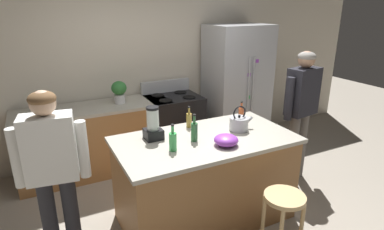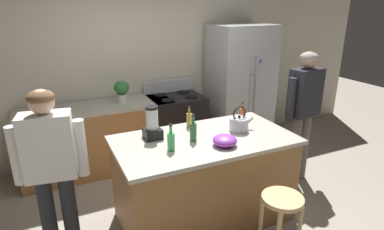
% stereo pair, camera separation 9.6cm
% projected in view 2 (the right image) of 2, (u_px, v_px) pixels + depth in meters
% --- Properties ---
extents(ground_plane, '(14.00, 14.00, 0.00)m').
position_uv_depth(ground_plane, '(204.00, 216.00, 3.53)').
color(ground_plane, '#9E9384').
extents(back_wall, '(8.00, 0.10, 2.70)m').
position_uv_depth(back_wall, '(145.00, 64.00, 4.75)').
color(back_wall, beige).
rests_on(back_wall, ground_plane).
extents(kitchen_island, '(1.79, 0.97, 0.92)m').
position_uv_depth(kitchen_island, '(204.00, 179.00, 3.37)').
color(kitchen_island, '#9E6B3D').
rests_on(kitchen_island, ground_plane).
extents(back_counter_run, '(2.00, 0.64, 0.92)m').
position_uv_depth(back_counter_run, '(100.00, 138.00, 4.38)').
color(back_counter_run, '#9E6B3D').
rests_on(back_counter_run, ground_plane).
extents(refrigerator, '(0.90, 0.73, 1.90)m').
position_uv_depth(refrigerator, '(240.00, 87.00, 5.05)').
color(refrigerator, '#B7BABF').
rests_on(refrigerator, ground_plane).
extents(stove_range, '(0.76, 0.65, 1.10)m').
position_uv_depth(stove_range, '(176.00, 126.00, 4.80)').
color(stove_range, black).
rests_on(stove_range, ground_plane).
extents(person_by_island_left, '(0.60, 0.28, 1.57)m').
position_uv_depth(person_by_island_left, '(51.00, 162.00, 2.68)').
color(person_by_island_left, '#26262B').
rests_on(person_by_island_left, ground_plane).
extents(person_by_sink_right, '(0.60, 0.28, 1.67)m').
position_uv_depth(person_by_sink_right, '(304.00, 106.00, 3.94)').
color(person_by_sink_right, '#66605B').
rests_on(person_by_sink_right, ground_plane).
extents(bar_stool, '(0.36, 0.36, 0.63)m').
position_uv_depth(bar_stool, '(281.00, 210.00, 2.81)').
color(bar_stool, tan).
rests_on(bar_stool, ground_plane).
extents(potted_plant, '(0.20, 0.20, 0.30)m').
position_uv_depth(potted_plant, '(122.00, 90.00, 4.31)').
color(potted_plant, silver).
rests_on(potted_plant, back_counter_run).
extents(blender_appliance, '(0.17, 0.17, 0.33)m').
position_uv_depth(blender_appliance, '(152.00, 125.00, 3.18)').
color(blender_appliance, black).
rests_on(blender_appliance, kitchen_island).
extents(bottle_cooking_sauce, '(0.06, 0.06, 0.22)m').
position_uv_depth(bottle_cooking_sauce, '(242.00, 113.00, 3.70)').
color(bottle_cooking_sauce, '#B24C26').
rests_on(bottle_cooking_sauce, kitchen_island).
extents(bottle_vinegar, '(0.06, 0.06, 0.24)m').
position_uv_depth(bottle_vinegar, '(189.00, 120.00, 3.48)').
color(bottle_vinegar, olive).
rests_on(bottle_vinegar, kitchen_island).
extents(bottle_soda, '(0.07, 0.07, 0.26)m').
position_uv_depth(bottle_soda, '(171.00, 141.00, 2.93)').
color(bottle_soda, '#3FB259').
rests_on(bottle_soda, kitchen_island).
extents(bottle_olive_oil, '(0.07, 0.07, 0.28)m').
position_uv_depth(bottle_olive_oil, '(193.00, 131.00, 3.13)').
color(bottle_olive_oil, '#2D6638').
rests_on(bottle_olive_oil, kitchen_island).
extents(mixing_bowl, '(0.23, 0.23, 0.10)m').
position_uv_depth(mixing_bowl, '(225.00, 140.00, 3.04)').
color(mixing_bowl, purple).
rests_on(mixing_bowl, kitchen_island).
extents(tea_kettle, '(0.28, 0.20, 0.27)m').
position_uv_depth(tea_kettle, '(239.00, 124.00, 3.39)').
color(tea_kettle, '#B7BABF').
rests_on(tea_kettle, kitchen_island).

